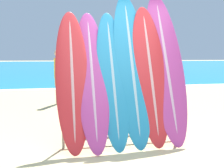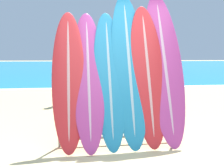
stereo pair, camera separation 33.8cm
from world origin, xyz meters
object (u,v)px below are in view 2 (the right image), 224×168
(person_far_left, at_px, (88,69))
(person_mid_beach, at_px, (130,69))
(surfboard_slot_1, at_px, (88,77))
(surfboard_slot_0, at_px, (68,78))
(surfboard_slot_2, at_px, (109,77))
(surfboard_slot_5, at_px, (164,65))
(surfboard_slot_3, at_px, (129,66))
(surfboard_rack, at_px, (120,115))
(person_near_water, at_px, (66,74))
(surfboard_slot_4, at_px, (148,73))

(person_far_left, bearing_deg, person_mid_beach, -177.74)
(surfboard_slot_1, distance_m, person_mid_beach, 6.42)
(surfboard_slot_0, height_order, surfboard_slot_1, surfboard_slot_1)
(surfboard_slot_1, xyz_separation_m, person_far_left, (0.28, 5.27, -0.13))
(surfboard_slot_0, height_order, surfboard_slot_2, surfboard_slot_2)
(surfboard_slot_5, xyz_separation_m, person_mid_beach, (0.77, 6.03, -0.37))
(surfboard_slot_3, xyz_separation_m, surfboard_slot_5, (0.59, 0.01, 0.02))
(surfboard_slot_1, bearing_deg, surfboard_slot_3, 4.59)
(surfboard_rack, distance_m, surfboard_slot_1, 0.76)
(surfboard_slot_5, bearing_deg, surfboard_slot_0, -176.94)
(surfboard_slot_1, height_order, person_mid_beach, surfboard_slot_1)
(surfboard_rack, distance_m, surfboard_slot_5, 1.09)
(surfboard_slot_0, height_order, surfboard_slot_3, surfboard_slot_3)
(surfboard_rack, xyz_separation_m, surfboard_slot_1, (-0.47, 0.08, 0.60))
(surfboard_slot_0, height_order, person_mid_beach, surfboard_slot_0)
(person_mid_beach, bearing_deg, surfboard_rack, -90.25)
(person_near_water, bearing_deg, surfboard_slot_4, -133.92)
(surfboard_slot_1, distance_m, person_near_water, 3.73)
(person_near_water, bearing_deg, surfboard_slot_1, -147.46)
(surfboard_slot_3, bearing_deg, surfboard_slot_2, -169.58)
(surfboard_slot_0, distance_m, surfboard_slot_4, 1.23)
(person_mid_beach, bearing_deg, surfboard_slot_3, -89.01)
(surfboard_slot_3, relative_size, person_near_water, 1.55)
(surfboard_slot_0, relative_size, surfboard_slot_1, 1.00)
(surfboard_slot_2, xyz_separation_m, surfboard_slot_4, (0.61, 0.00, 0.06))
(surfboard_slot_0, relative_size, surfboard_slot_3, 0.87)
(person_far_left, bearing_deg, person_near_water, 41.64)
(surfboard_slot_2, height_order, person_far_left, surfboard_slot_2)
(surfboard_slot_0, distance_m, surfboard_slot_2, 0.62)
(person_mid_beach, bearing_deg, person_far_left, -140.55)
(surfboard_slot_5, bearing_deg, person_far_left, 100.30)
(surfboard_slot_1, height_order, surfboard_slot_2, surfboard_slot_1)
(surfboard_slot_0, height_order, surfboard_slot_4, surfboard_slot_4)
(surfboard_slot_4, relative_size, person_near_water, 1.42)
(surfboard_rack, distance_m, person_near_water, 3.90)
(surfboard_slot_5, distance_m, person_near_water, 4.01)
(surfboard_slot_0, bearing_deg, person_mid_beach, 69.44)
(surfboard_slot_3, height_order, person_far_left, surfboard_slot_3)
(surfboard_slot_3, bearing_deg, person_near_water, 106.59)
(person_far_left, bearing_deg, surfboard_slot_4, 73.43)
(surfboard_slot_5, height_order, person_mid_beach, surfboard_slot_5)
(surfboard_slot_4, relative_size, person_mid_beach, 1.41)
(surfboard_slot_2, xyz_separation_m, surfboard_slot_5, (0.91, 0.07, 0.18))
(surfboard_rack, relative_size, surfboard_slot_5, 0.76)
(surfboard_slot_3, distance_m, person_near_water, 3.82)
(surfboard_rack, distance_m, surfboard_slot_0, 0.97)
(surfboard_slot_1, relative_size, surfboard_slot_4, 0.95)
(person_mid_beach, bearing_deg, surfboard_slot_0, -96.96)
(surfboard_slot_5, bearing_deg, surfboard_slot_2, -175.47)
(surfboard_slot_4, xyz_separation_m, surfboard_slot_5, (0.30, 0.07, 0.12))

